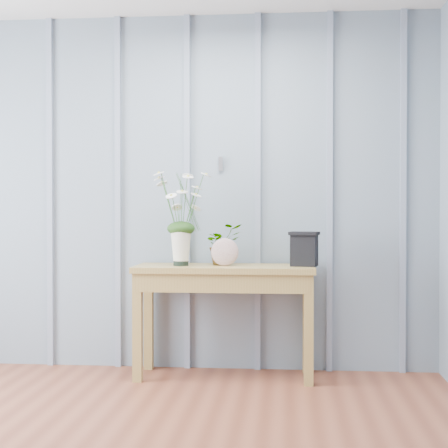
# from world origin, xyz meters

# --- Properties ---
(room_shell) EXTENTS (4.00, 4.50, 2.50)m
(room_shell) POSITION_xyz_m (0.00, 0.92, 1.99)
(room_shell) COLOR gray
(room_shell) RESTS_ON ground
(sideboard) EXTENTS (1.20, 0.45, 0.75)m
(sideboard) POSITION_xyz_m (0.54, 1.99, 0.64)
(sideboard) COLOR olive
(sideboard) RESTS_ON ground
(daisy_vase) EXTENTS (0.45, 0.35, 0.64)m
(daisy_vase) POSITION_xyz_m (0.25, 1.96, 1.15)
(daisy_vase) COLOR black
(daisy_vase) RESTS_ON sideboard
(spider_plant) EXTENTS (0.33, 0.32, 0.28)m
(spider_plant) POSITION_xyz_m (0.52, 2.09, 0.89)
(spider_plant) COLOR #193D13
(spider_plant) RESTS_ON sideboard
(felt_disc_vessel) EXTENTS (0.19, 0.05, 0.19)m
(felt_disc_vessel) POSITION_xyz_m (0.54, 1.97, 0.84)
(felt_disc_vessel) COLOR #8C4C58
(felt_disc_vessel) RESTS_ON sideboard
(carved_box) EXTENTS (0.21, 0.18, 0.23)m
(carved_box) POSITION_xyz_m (1.07, 1.99, 0.87)
(carved_box) COLOR black
(carved_box) RESTS_ON sideboard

